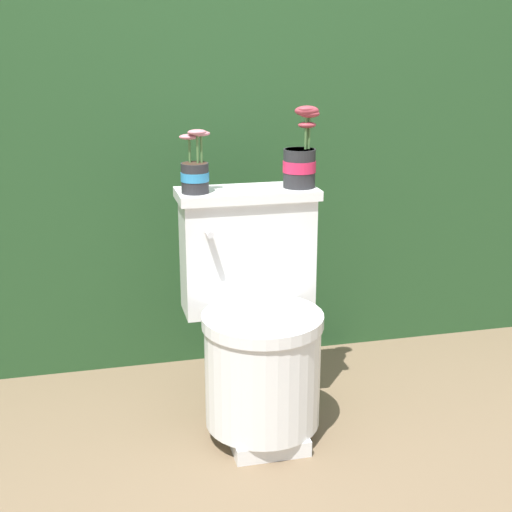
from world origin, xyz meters
name	(u,v)px	position (x,y,z in m)	size (l,w,h in m)	color
ground_plane	(261,431)	(0.00, 0.00, 0.00)	(12.00, 12.00, 0.00)	brown
hedge_backdrop	(204,169)	(0.00, 0.98, 0.65)	(3.75, 0.83, 1.31)	#234723
toilet	(258,327)	(0.00, 0.05, 0.33)	(0.43, 0.47, 0.73)	silver
potted_plant_left	(195,172)	(-0.16, 0.16, 0.80)	(0.09, 0.08, 0.19)	#262628
potted_plant_midleft	(300,159)	(0.17, 0.17, 0.82)	(0.11, 0.10, 0.25)	#262628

